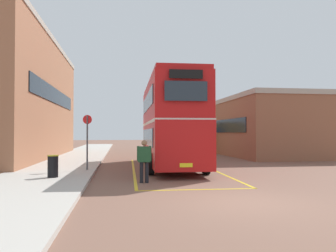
# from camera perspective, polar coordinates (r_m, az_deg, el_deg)

# --- Properties ---
(ground_plane) EXTENTS (135.60, 135.60, 0.00)m
(ground_plane) POSITION_cam_1_polar(r_m,az_deg,el_deg) (23.71, -0.03, -5.82)
(ground_plane) COLOR brown
(sidewalk_left) EXTENTS (4.00, 57.60, 0.14)m
(sidewalk_left) POSITION_cam_1_polar(r_m,az_deg,el_deg) (26.05, -15.16, -5.20)
(sidewalk_left) COLOR #B2ADA3
(sidewalk_left) RESTS_ON ground
(brick_building_left) EXTENTS (6.27, 19.69, 8.81)m
(brick_building_left) POSITION_cam_1_polar(r_m,az_deg,el_deg) (27.14, -24.96, 4.21)
(brick_building_left) COLOR #9E6647
(brick_building_left) RESTS_ON ground
(depot_building_right) EXTENTS (7.49, 13.98, 4.90)m
(depot_building_right) POSITION_cam_1_polar(r_m,az_deg,el_deg) (30.60, 16.00, -0.12)
(depot_building_right) COLOR brown
(depot_building_right) RESTS_ON ground
(double_decker_bus) EXTENTS (3.04, 10.79, 4.75)m
(double_decker_bus) POSITION_cam_1_polar(r_m,az_deg,el_deg) (18.73, 0.30, 0.65)
(double_decker_bus) COLOR black
(double_decker_bus) RESTS_ON ground
(single_deck_bus) EXTENTS (3.33, 8.22, 3.02)m
(single_deck_bus) POSITION_cam_1_polar(r_m,az_deg,el_deg) (36.06, 2.45, -1.62)
(single_deck_bus) COLOR black
(single_deck_bus) RESTS_ON ground
(pedestrian_boarding) EXTENTS (0.56, 0.25, 1.64)m
(pedestrian_boarding) POSITION_cam_1_polar(r_m,az_deg,el_deg) (13.00, -4.06, -5.47)
(pedestrian_boarding) COLOR black
(pedestrian_boarding) RESTS_ON ground
(litter_bin) EXTENTS (0.43, 0.43, 0.89)m
(litter_bin) POSITION_cam_1_polar(r_m,az_deg,el_deg) (14.29, -18.94, -6.46)
(litter_bin) COLOR black
(litter_bin) RESTS_ON sidewalk_left
(bus_stop_sign) EXTENTS (0.44, 0.08, 2.65)m
(bus_stop_sign) POSITION_cam_1_polar(r_m,az_deg,el_deg) (16.71, -13.54, -1.78)
(bus_stop_sign) COLOR #4C4C51
(bus_stop_sign) RESTS_ON sidewalk_left
(bay_marking_yellow) EXTENTS (4.53, 12.83, 0.01)m
(bay_marking_yellow) POSITION_cam_1_polar(r_m,az_deg,el_deg) (16.88, 1.22, -7.69)
(bay_marking_yellow) COLOR gold
(bay_marking_yellow) RESTS_ON ground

